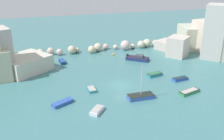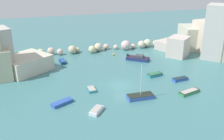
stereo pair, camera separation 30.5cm
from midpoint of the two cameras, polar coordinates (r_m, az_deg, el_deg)
cove_water at (r=46.70m, az=1.78°, el=-3.45°), size 160.00×160.00×0.00m
cliff_headland_right at (r=68.12m, az=20.26°, el=6.66°), size 20.07×18.97×12.58m
rock_breakwater at (r=66.05m, az=-3.12°, el=5.04°), size 34.81×3.97×2.52m
channel_buoy at (r=62.97m, az=0.15°, el=3.52°), size 0.51×0.51×0.51m
moored_boat_0 at (r=58.98m, az=-11.22°, el=1.88°), size 1.40×3.26×0.62m
moored_boat_1 at (r=40.98m, az=-11.23°, el=-7.23°), size 3.62×2.64×0.54m
moored_boat_2 at (r=38.20m, az=-3.59°, el=-9.04°), size 2.65×2.84×0.63m
moored_boat_3 at (r=42.20m, az=6.27°, el=-5.88°), size 4.37×1.85×5.94m
moored_boat_4 at (r=59.75m, az=5.63°, el=2.66°), size 5.39×4.79×1.39m
moored_boat_5 at (r=51.25m, az=9.36°, el=-1.01°), size 3.24×1.86×0.62m
moored_boat_6 at (r=50.35m, az=14.86°, el=-1.95°), size 3.13×1.46×0.54m
moored_boat_7 at (r=45.58m, az=16.77°, el=-4.68°), size 4.16×2.29×0.55m
moored_boat_8 at (r=44.82m, az=-4.75°, el=-4.34°), size 1.44×2.45×0.44m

